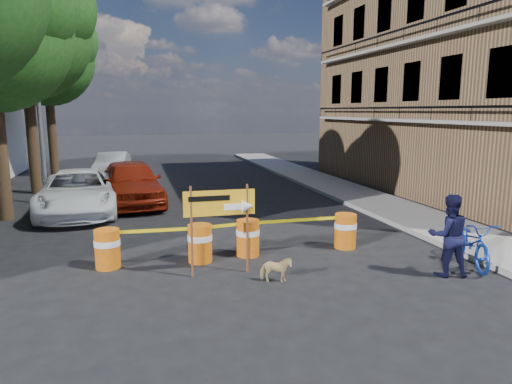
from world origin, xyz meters
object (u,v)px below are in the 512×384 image
suv_white (78,192)px  sedan_silver (113,165)px  pedestrian (449,235)px  sedan_red (131,182)px  barrel_far_right (345,230)px  dog (276,270)px  barrel_far_left (107,248)px  barrel_mid_right (248,237)px  detour_sign (229,209)px  bicycle (473,221)px  barrel_mid_left (200,242)px

suv_white → sedan_silver: size_ratio=1.30×
pedestrian → sedan_red: 11.70m
barrel_far_right → sedan_red: size_ratio=0.18×
dog → sedan_red: bearing=35.3°
barrel_far_left → barrel_mid_right: (3.29, 0.05, 0.00)m
suv_white → sedan_silver: bearing=82.1°
pedestrian → barrel_far_left: bearing=-4.4°
barrel_far_left → sedan_red: size_ratio=0.18×
detour_sign → bicycle: (5.53, -0.84, -0.43)m
barrel_mid_left → suv_white: size_ratio=0.17×
barrel_mid_right → sedan_red: sedan_red is taller
barrel_mid_left → dog: bearing=-52.3°
barrel_far_left → detour_sign: 2.99m
barrel_mid_left → sedan_red: bearing=101.9°
barrel_far_right → sedan_red: 9.02m
detour_sign → pedestrian: size_ratio=1.11×
barrel_mid_right → bicycle: bearing=-22.3°
bicycle → dog: (-4.71, 0.10, -0.75)m
barrel_mid_right → barrel_far_right: same height
suv_white → detour_sign: bearing=-64.3°
barrel_mid_left → detour_sign: detour_sign is taller
bicycle → suv_white: size_ratio=0.38×
barrel_mid_left → pedestrian: pedestrian is taller
barrel_far_left → dog: bearing=-28.3°
barrel_far_left → sedan_silver: sedan_silver is taller
sedan_red → sedan_silver: size_ratio=1.20×
sedan_silver → barrel_far_right: bearing=-59.8°
barrel_mid_right → detour_sign: size_ratio=0.45×
barrel_mid_left → pedestrian: 5.55m
barrel_far_left → detour_sign: (2.60, -1.09, 0.99)m
barrel_far_right → pedestrian: pedestrian is taller
detour_sign → pedestrian: 4.74m
barrel_far_left → suv_white: size_ratio=0.17×
pedestrian → sedan_silver: bearing=-51.7°
barrel_far_right → barrel_far_left: bearing=-179.8°
barrel_mid_left → suv_white: (-3.34, 6.23, 0.28)m
detour_sign → dog: bearing=-41.8°
detour_sign → suv_white: size_ratio=0.37×
pedestrian → suv_white: size_ratio=0.33×
dog → sedan_red: size_ratio=0.13×
sedan_silver → dog: bearing=-70.2°
barrel_far_right → dog: barrel_far_right is taller
suv_white → barrel_mid_left: bearing=-64.2°
barrel_mid_left → suv_white: bearing=118.2°
pedestrian → sedan_silver: pedestrian is taller
pedestrian → dog: (-3.70, 0.56, -0.62)m
barrel_mid_right → bicycle: (4.84, -1.98, 0.56)m
barrel_far_right → detour_sign: bearing=-161.3°
pedestrian → dog: size_ratio=2.73×
barrel_mid_right → dog: 1.90m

